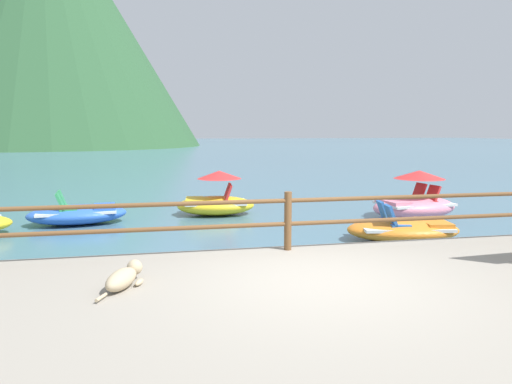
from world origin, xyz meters
TOP-DOWN VIEW (x-y plane):
  - ground_plane at (0.00, 40.00)m, footprint 200.00×200.00m
  - promenade_dock at (0.00, -2.20)m, footprint 28.00×8.00m
  - dock_railing at (0.00, 1.55)m, footprint 23.92×0.12m
  - dog_resting at (-2.47, 0.18)m, footprint 0.53×1.01m
  - pedal_boat_0 at (-4.06, 6.58)m, footprint 2.51×1.55m
  - pedal_boat_1 at (-0.51, 7.19)m, footprint 2.24×1.47m
  - pedal_boat_2 at (4.60, 5.59)m, footprint 2.50×1.65m
  - pedal_boat_4 at (3.03, 3.30)m, footprint 2.56×1.72m
  - cliff_headland at (-16.81, 72.69)m, footprint 44.98×44.98m

SIDE VIEW (x-z plane):
  - ground_plane at x=0.00m, z-range 0.00..0.00m
  - promenade_dock at x=0.00m, z-range 0.00..0.40m
  - pedal_boat_4 at x=3.03m, z-range -0.16..0.66m
  - pedal_boat_0 at x=-4.06m, z-range -0.16..0.68m
  - pedal_boat_1 at x=-0.51m, z-range -0.20..1.03m
  - pedal_boat_2 at x=4.60m, z-range -0.20..1.08m
  - dog_resting at x=-2.47m, z-range 0.39..0.65m
  - dock_railing at x=0.00m, z-range 0.51..1.46m
  - cliff_headland at x=-16.81m, z-range -1.18..37.34m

